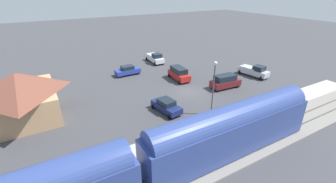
{
  "coord_description": "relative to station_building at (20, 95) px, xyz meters",
  "views": [
    {
      "loc": [
        -27.03,
        19.29,
        15.05
      ],
      "look_at": [
        -0.28,
        3.79,
        1.0
      ],
      "focal_mm": 24.97,
      "sensor_mm": 36.0,
      "label": 1
    }
  ],
  "objects": [
    {
      "name": "ground_plane",
      "position": [
        -4.0,
        -22.0,
        -3.02
      ],
      "size": [
        200.0,
        200.0,
        0.0
      ],
      "primitive_type": "plane",
      "color": "#424247"
    },
    {
      "name": "railway_track",
      "position": [
        -18.0,
        -22.0,
        -2.92
      ],
      "size": [
        4.8,
        70.0,
        0.3
      ],
      "color": "gray",
      "rests_on": "ground"
    },
    {
      "name": "pickup_white",
      "position": [
        12.1,
        -24.52,
        -1.99
      ],
      "size": [
        5.48,
        2.67,
        2.14
      ],
      "color": "white",
      "rests_on": "ground"
    },
    {
      "name": "station_building",
      "position": [
        0.0,
        0.0,
        0.0
      ],
      "size": [
        10.47,
        8.43,
        5.78
      ],
      "color": "tan",
      "rests_on": "ground"
    },
    {
      "name": "platform",
      "position": [
        -14.0,
        -22.0,
        -2.87
      ],
      "size": [
        3.2,
        46.0,
        0.3
      ],
      "color": "#B7B2A8",
      "rests_on": "ground"
    },
    {
      "name": "light_pole_near_platform",
      "position": [
        -11.2,
        -20.6,
        1.47
      ],
      "size": [
        0.44,
        0.44,
        7.03
      ],
      "color": "#515156",
      "rests_on": "ground"
    },
    {
      "name": "pedestrian_on_platform",
      "position": [
        -14.68,
        -27.94,
        -1.74
      ],
      "size": [
        0.36,
        0.36,
        1.71
      ],
      "color": "#333338",
      "rests_on": "platform"
    },
    {
      "name": "pedestrian_waiting_far",
      "position": [
        -14.67,
        -17.45,
        -1.74
      ],
      "size": [
        0.36,
        0.36,
        1.71
      ],
      "color": "#333338",
      "rests_on": "platform"
    },
    {
      "name": "suv_red",
      "position": [
        1.08,
        -23.51,
        -1.87
      ],
      "size": [
        5.01,
        2.63,
        2.22
      ],
      "color": "red",
      "rests_on": "ground"
    },
    {
      "name": "sedan_blue",
      "position": [
        7.78,
        -16.62,
        -2.14
      ],
      "size": [
        1.98,
        4.56,
        1.74
      ],
      "color": "#283D9E",
      "rests_on": "ground"
    },
    {
      "name": "suv_maroon",
      "position": [
        -5.74,
        -27.93,
        -1.87
      ],
      "size": [
        2.3,
        5.02,
        2.22
      ],
      "color": "maroon",
      "rests_on": "ground"
    },
    {
      "name": "sedan_navy",
      "position": [
        -7.78,
        -15.93,
        -2.14
      ],
      "size": [
        4.72,
        2.77,
        1.74
      ],
      "color": "navy",
      "rests_on": "ground"
    },
    {
      "name": "pickup_silver",
      "position": [
        -4.27,
        -36.21,
        -1.99
      ],
      "size": [
        5.65,
        3.18,
        2.14
      ],
      "color": "silver",
      "rests_on": "ground"
    }
  ]
}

